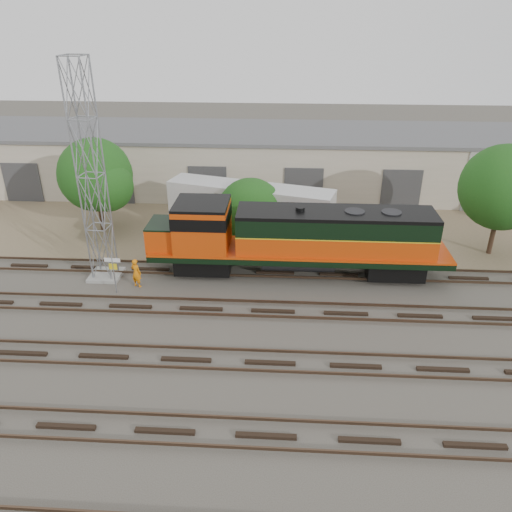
# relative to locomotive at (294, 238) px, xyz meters

# --- Properties ---
(ground) EXTENTS (140.00, 140.00, 0.00)m
(ground) POSITION_rel_locomotive_xyz_m (-1.09, -6.00, -2.51)
(ground) COLOR #47423A
(ground) RESTS_ON ground
(dirt_strip) EXTENTS (80.00, 16.00, 0.02)m
(dirt_strip) POSITION_rel_locomotive_xyz_m (-1.09, 9.00, -2.50)
(dirt_strip) COLOR #726047
(dirt_strip) RESTS_ON ground
(tracks) EXTENTS (80.00, 20.40, 0.28)m
(tracks) POSITION_rel_locomotive_xyz_m (-1.09, -9.00, -2.43)
(tracks) COLOR black
(tracks) RESTS_ON ground
(warehouse) EXTENTS (58.40, 10.40, 5.30)m
(warehouse) POSITION_rel_locomotive_xyz_m (-1.04, 16.98, 0.14)
(warehouse) COLOR beige
(warehouse) RESTS_ON ground
(locomotive) EXTENTS (18.34, 3.22, 4.41)m
(locomotive) POSITION_rel_locomotive_xyz_m (0.00, 0.00, 0.00)
(locomotive) COLOR black
(locomotive) RESTS_ON tracks
(signal_tower) EXTENTS (1.91, 1.91, 12.92)m
(signal_tower) POSITION_rel_locomotive_xyz_m (-11.64, -1.02, 3.79)
(signal_tower) COLOR gray
(signal_tower) RESTS_ON ground
(sign_post) EXTENTS (0.95, 0.10, 2.31)m
(sign_post) POSITION_rel_locomotive_xyz_m (-10.38, -2.94, -0.89)
(sign_post) COLOR gray
(sign_post) RESTS_ON ground
(worker) EXTENTS (0.78, 0.66, 1.82)m
(worker) POSITION_rel_locomotive_xyz_m (-9.35, -2.10, -1.60)
(worker) COLOR orange
(worker) RESTS_ON ground
(semi_trailer) EXTENTS (12.32, 5.64, 3.73)m
(semi_trailer) POSITION_rel_locomotive_xyz_m (-2.84, 6.15, -0.17)
(semi_trailer) COLOR silver
(semi_trailer) RESTS_ON ground
(dumpster_red) EXTENTS (1.90, 1.84, 1.40)m
(dumpster_red) POSITION_rel_locomotive_xyz_m (16.85, 9.82, -1.81)
(dumpster_red) COLOR maroon
(dumpster_red) RESTS_ON ground
(tree_west) EXTENTS (5.58, 5.31, 6.95)m
(tree_west) POSITION_rel_locomotive_xyz_m (-14.06, 6.08, 1.64)
(tree_west) COLOR #382619
(tree_west) RESTS_ON ground
(tree_mid) EXTENTS (5.03, 4.79, 4.79)m
(tree_mid) POSITION_rel_locomotive_xyz_m (-2.77, 5.10, -0.52)
(tree_mid) COLOR #382619
(tree_mid) RESTS_ON ground
(tree_east) EXTENTS (5.84, 5.56, 7.50)m
(tree_east) POSITION_rel_locomotive_xyz_m (13.74, 3.61, 2.07)
(tree_east) COLOR #382619
(tree_east) RESTS_ON ground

